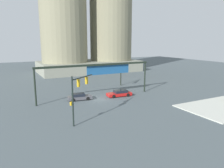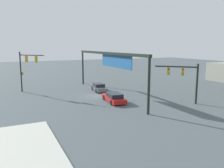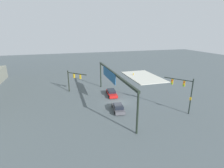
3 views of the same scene
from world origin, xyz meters
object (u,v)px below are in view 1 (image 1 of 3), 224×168
Objects in this scene: traffic_signal_opposite_side at (78,91)px; sedan_car_approaching at (79,97)px; sedan_car_waiting_far at (120,93)px; traffic_signal_near_corner at (119,72)px.

sedan_car_approaching is at bearing 32.31° from traffic_signal_opposite_side.
traffic_signal_opposite_side is 1.29× the size of sedan_car_waiting_far.
sedan_car_waiting_far is at bearing 1.45° from traffic_signal_opposite_side.
traffic_signal_near_corner is 23.46m from traffic_signal_opposite_side.
sedan_car_waiting_far is (11.41, 9.46, -3.71)m from traffic_signal_opposite_side.
sedan_car_approaching is (-12.06, -6.78, -2.90)m from traffic_signal_near_corner.
traffic_signal_near_corner is at bearing 36.63° from sedan_car_approaching.
traffic_signal_opposite_side is (-15.79, -17.34, 0.82)m from traffic_signal_near_corner.
sedan_car_approaching is 0.91× the size of sedan_car_waiting_far.
traffic_signal_opposite_side is at bearing -102.18° from sedan_car_approaching.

